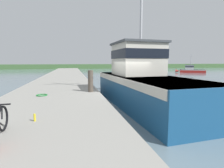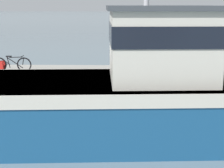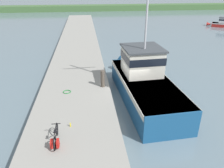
{
  "view_description": "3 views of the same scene",
  "coord_description": "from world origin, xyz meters",
  "px_view_note": "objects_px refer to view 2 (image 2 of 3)",
  "views": [
    {
      "loc": [
        -2.92,
        -9.52,
        2.5
      ],
      "look_at": [
        -0.97,
        -1.0,
        1.38
      ],
      "focal_mm": 28.0,
      "sensor_mm": 36.0,
      "label": 1
    },
    {
      "loc": [
        10.26,
        -0.4,
        3.72
      ],
      "look_at": [
        -0.14,
        -0.68,
        1.27
      ],
      "focal_mm": 55.0,
      "sensor_mm": 36.0,
      "label": 2
    },
    {
      "loc": [
        -2.99,
        -14.06,
        7.86
      ],
      "look_at": [
        -1.31,
        -0.4,
        1.41
      ],
      "focal_mm": 35.0,
      "sensor_mm": 36.0,
      "label": 3
    }
  ],
  "objects_px": {
    "bicycle_touring": "(8,65)",
    "water_bottle_by_bike": "(34,72)",
    "fishing_boat_main": "(137,92)",
    "mooring_post": "(150,71)"
  },
  "relations": [
    {
      "from": "fishing_boat_main",
      "to": "water_bottle_by_bike",
      "type": "relative_size",
      "value": 48.2
    },
    {
      "from": "mooring_post",
      "to": "bicycle_touring",
      "type": "bearing_deg",
      "value": -114.58
    },
    {
      "from": "fishing_boat_main",
      "to": "bicycle_touring",
      "type": "height_order",
      "value": "fishing_boat_main"
    },
    {
      "from": "mooring_post",
      "to": "water_bottle_by_bike",
      "type": "height_order",
      "value": "mooring_post"
    },
    {
      "from": "fishing_boat_main",
      "to": "water_bottle_by_bike",
      "type": "xyz_separation_m",
      "value": [
        -5.09,
        -4.16,
        -0.49
      ]
    },
    {
      "from": "mooring_post",
      "to": "water_bottle_by_bike",
      "type": "bearing_deg",
      "value": -114.42
    },
    {
      "from": "fishing_boat_main",
      "to": "mooring_post",
      "type": "xyz_separation_m",
      "value": [
        -2.93,
        0.62,
        0.03
      ]
    },
    {
      "from": "bicycle_touring",
      "to": "water_bottle_by_bike",
      "type": "height_order",
      "value": "bicycle_touring"
    },
    {
      "from": "bicycle_touring",
      "to": "fishing_boat_main",
      "type": "bearing_deg",
      "value": 43.22
    },
    {
      "from": "fishing_boat_main",
      "to": "bicycle_touring",
      "type": "relative_size",
      "value": 6.17
    }
  ]
}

